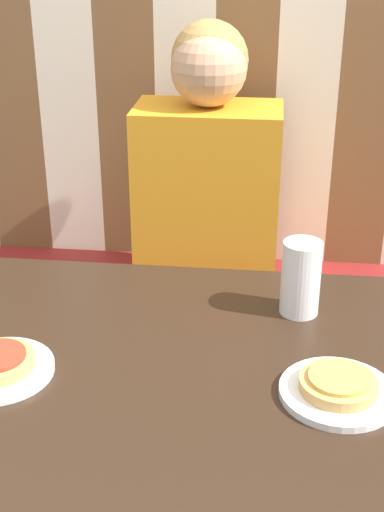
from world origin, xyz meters
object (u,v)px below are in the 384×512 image
at_px(person, 208,170).
at_px(plate_right, 337,393).
at_px(pizza_right, 338,383).
at_px(drinking_cup, 301,278).

distance_m(person, plate_right, 0.78).
height_order(pizza_right, drinking_cup, drinking_cup).
distance_m(plate_right, drinking_cup, 0.26).
relative_size(plate_right, drinking_cup, 1.27).
height_order(plate_right, drinking_cup, drinking_cup).
bearing_deg(plate_right, drinking_cup, 101.98).
bearing_deg(pizza_right, plate_right, -7.13).
distance_m(pizza_right, drinking_cup, 0.26).
distance_m(plate_right, pizza_right, 0.02).
bearing_deg(person, drinking_cup, -66.12).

